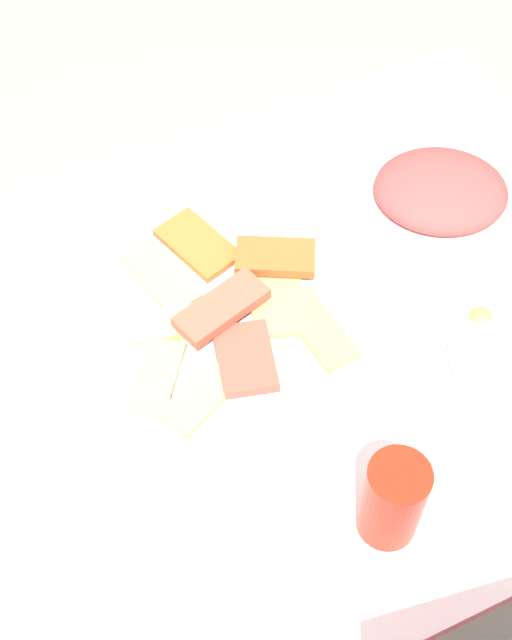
# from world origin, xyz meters

# --- Properties ---
(ground_plane) EXTENTS (6.00, 6.00, 0.00)m
(ground_plane) POSITION_xyz_m (0.00, 0.00, 0.00)
(ground_plane) COLOR gray
(dining_table) EXTENTS (1.03, 0.79, 0.75)m
(dining_table) POSITION_xyz_m (0.00, 0.00, 0.65)
(dining_table) COLOR white
(dining_table) RESTS_ON ground_plane
(pide_platter) EXTENTS (0.34, 0.36, 0.05)m
(pide_platter) POSITION_xyz_m (0.06, -0.05, 0.76)
(pide_platter) COLOR white
(pide_platter) RESTS_ON dining_table
(salad_plate_greens) EXTENTS (0.24, 0.24, 0.06)m
(salad_plate_greens) POSITION_xyz_m (-0.30, -0.11, 0.77)
(salad_plate_greens) COLOR white
(salad_plate_greens) RESTS_ON dining_table
(salad_plate_rice) EXTENTS (0.21, 0.21, 0.04)m
(salad_plate_rice) POSITION_xyz_m (-0.24, 0.15, 0.76)
(salad_plate_rice) COLOR white
(salad_plate_rice) RESTS_ON dining_table
(soda_can) EXTENTS (0.09, 0.09, 0.12)m
(soda_can) POSITION_xyz_m (-0.00, 0.27, 0.81)
(soda_can) COLOR red
(soda_can) RESTS_ON dining_table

